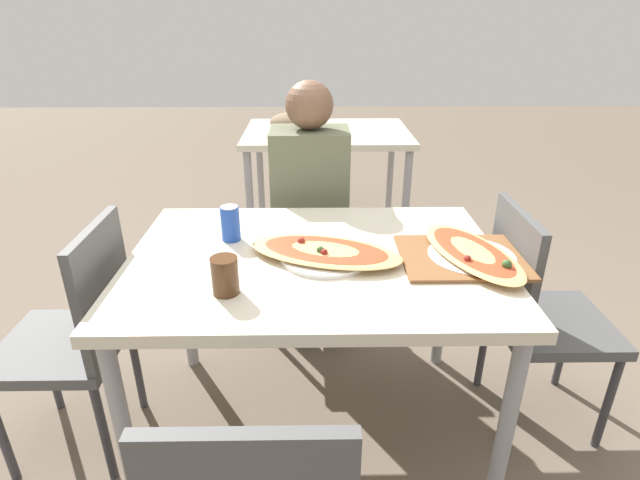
{
  "coord_description": "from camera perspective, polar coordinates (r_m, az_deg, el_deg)",
  "views": [
    {
      "loc": [
        -0.01,
        -1.47,
        1.48
      ],
      "look_at": [
        0.02,
        -0.0,
        0.8
      ],
      "focal_mm": 28.0,
      "sensor_mm": 36.0,
      "label": 1
    }
  ],
  "objects": [
    {
      "name": "chair_side_right",
      "position": [
        1.99,
        23.49,
        -7.28
      ],
      "size": [
        0.4,
        0.4,
        0.87
      ],
      "rotation": [
        0.0,
        0.0,
        -1.57
      ],
      "color": "#4C4C4C",
      "rests_on": "ground_plane"
    },
    {
      "name": "ground_plane",
      "position": [
        2.09,
        -0.51,
        -20.3
      ],
      "size": [
        14.0,
        14.0,
        0.0
      ],
      "primitive_type": "plane",
      "color": "#6B5B4C"
    },
    {
      "name": "background_table",
      "position": [
        3.44,
        0.12,
        11.5
      ],
      "size": [
        1.1,
        0.8,
        0.86
      ],
      "color": "beige",
      "rests_on": "ground_plane"
    },
    {
      "name": "chair_far_seated",
      "position": [
        2.45,
        -1.09,
        1.05
      ],
      "size": [
        0.4,
        0.4,
        0.87
      ],
      "rotation": [
        0.0,
        0.0,
        3.14
      ],
      "color": "#4C4C4C",
      "rests_on": "ground_plane"
    },
    {
      "name": "drink_glass",
      "position": [
        1.44,
        -10.81,
        -4.02
      ],
      "size": [
        0.08,
        0.08,
        0.11
      ],
      "color": "#4C2D19",
      "rests_on": "dining_table"
    },
    {
      "name": "serving_tray",
      "position": [
        1.69,
        15.81,
        -1.88
      ],
      "size": [
        0.39,
        0.33,
        0.01
      ],
      "color": "brown",
      "rests_on": "dining_table"
    },
    {
      "name": "dining_table",
      "position": [
        1.68,
        -0.59,
        -4.02
      ],
      "size": [
        1.23,
        0.88,
        0.74
      ],
      "color": "beige",
      "rests_on": "ground_plane"
    },
    {
      "name": "soda_can",
      "position": [
        1.77,
        -10.21,
        1.89
      ],
      "size": [
        0.07,
        0.07,
        0.12
      ],
      "color": "#1E47B2",
      "rests_on": "dining_table"
    },
    {
      "name": "person_seated",
      "position": [
        2.26,
        -1.14,
        4.99
      ],
      "size": [
        0.34,
        0.27,
        1.22
      ],
      "rotation": [
        0.0,
        0.0,
        3.14
      ],
      "color": "#2D2D38",
      "rests_on": "ground_plane"
    },
    {
      "name": "chair_side_left",
      "position": [
        1.9,
        -25.94,
        -9.34
      ],
      "size": [
        0.4,
        0.4,
        0.87
      ],
      "rotation": [
        0.0,
        0.0,
        1.57
      ],
      "color": "#4C4C4C",
      "rests_on": "ground_plane"
    },
    {
      "name": "pizza_main",
      "position": [
        1.63,
        0.6,
        -1.42
      ],
      "size": [
        0.55,
        0.38,
        0.05
      ],
      "color": "white",
      "rests_on": "dining_table"
    },
    {
      "name": "pizza_second",
      "position": [
        1.7,
        16.98,
        -1.47
      ],
      "size": [
        0.34,
        0.51,
        0.05
      ],
      "color": "white",
      "rests_on": "dining_table"
    }
  ]
}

